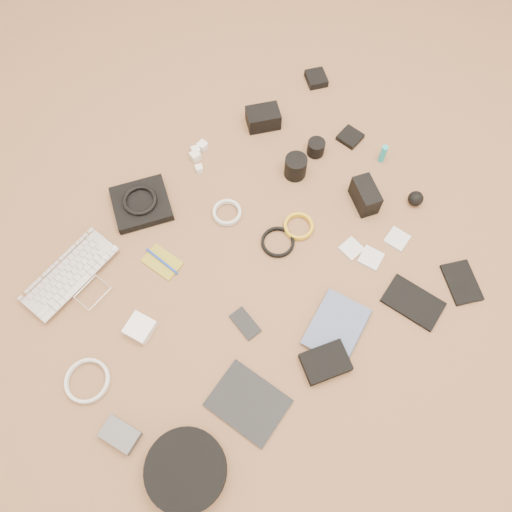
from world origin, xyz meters
TOP-DOWN VIEW (x-y plane):
  - laptop at (-0.50, 0.30)m, footprint 0.38×0.31m
  - headphone_pouch at (-0.18, 0.44)m, footprint 0.24×0.24m
  - headphones at (-0.18, 0.44)m, footprint 0.14×0.14m
  - charger_a at (0.10, 0.51)m, footprint 0.04×0.04m
  - charger_b at (0.09, 0.49)m, footprint 0.03×0.03m
  - charger_c at (0.13, 0.51)m, footprint 0.04×0.04m
  - charger_d at (0.07, 0.44)m, footprint 0.03×0.03m
  - dslr_camera at (0.39, 0.46)m, footprint 0.15×0.13m
  - lens_pouch at (0.69, 0.51)m, footprint 0.10×0.11m
  - notebook_olive at (-0.24, 0.21)m, footprint 0.11×0.14m
  - pen_blue at (-0.24, 0.21)m, footprint 0.04×0.14m
  - cable_white_a at (0.04, 0.23)m, footprint 0.12×0.12m
  - lens_a at (0.34, 0.21)m, footprint 0.10×0.10m
  - lens_b at (0.46, 0.24)m, footprint 0.08×0.08m
  - card_reader at (0.61, 0.21)m, footprint 0.09×0.09m
  - power_brick at (-0.43, 0.05)m, footprint 0.11×0.11m
  - cable_white_b at (-0.64, 0.01)m, footprint 0.17×0.17m
  - cable_black at (0.11, 0.03)m, footprint 0.13×0.13m
  - cable_yellow at (0.21, 0.03)m, footprint 0.14×0.14m
  - flash at (0.45, -0.03)m, footprint 0.10×0.14m
  - lens_cleaner at (0.63, 0.06)m, footprint 0.03×0.03m
  - battery_charger at (-0.64, -0.18)m, footprint 0.11×0.13m
  - tablet at (-0.29, -0.34)m, footprint 0.22×0.26m
  - phone at (-0.15, -0.14)m, footprint 0.06×0.10m
  - filter_case_left at (0.30, -0.14)m, footprint 0.07×0.07m
  - filter_case_mid at (0.33, -0.21)m, footprint 0.09×0.09m
  - filter_case_right at (0.45, -0.21)m, footprint 0.09×0.09m
  - air_blower at (0.60, -0.14)m, footprint 0.07×0.07m
  - headphone_case at (-0.54, -0.38)m, footprint 0.28×0.28m
  - drive_case at (-0.03, -0.39)m, footprint 0.16×0.14m
  - paperback at (0.10, -0.39)m, footprint 0.25×0.22m
  - notebook_black_a at (0.33, -0.41)m, footprint 0.16×0.21m
  - notebook_black_b at (0.50, -0.46)m, footprint 0.15×0.17m

SIDE VIEW (x-z plane):
  - notebook_olive at x=-0.24m, z-range 0.00..0.01m
  - phone at x=-0.15m, z-range 0.00..0.01m
  - filter_case_left at x=0.30m, z-range 0.00..0.01m
  - tablet at x=-0.29m, z-range 0.00..0.01m
  - filter_case_right at x=0.45m, z-range 0.00..0.01m
  - filter_case_mid at x=0.33m, z-range 0.00..0.01m
  - cable_black at x=0.11m, z-range 0.00..0.01m
  - cable_white_b at x=-0.64m, z-range 0.00..0.01m
  - cable_yellow at x=0.21m, z-range 0.00..0.01m
  - cable_white_a at x=0.04m, z-range 0.00..0.01m
  - notebook_black_b at x=0.50m, z-range 0.00..0.01m
  - notebook_black_a at x=0.33m, z-range 0.00..0.01m
  - card_reader at x=0.61m, z-range 0.00..0.02m
  - paperback at x=0.10m, z-range 0.00..0.02m
  - pen_blue at x=-0.24m, z-range 0.01..0.02m
  - charger_d at x=0.07m, z-range 0.00..0.02m
  - laptop at x=-0.50m, z-range 0.00..0.03m
  - charger_a at x=0.10m, z-range 0.00..0.03m
  - charger_c at x=0.13m, z-range 0.00..0.03m
  - battery_charger at x=-0.64m, z-range 0.00..0.03m
  - charger_b at x=0.09m, z-range 0.00..0.03m
  - lens_pouch at x=0.69m, z-range 0.00..0.03m
  - headphone_pouch at x=-0.18m, z-range 0.00..0.03m
  - power_brick at x=-0.43m, z-range 0.00..0.03m
  - drive_case at x=-0.03m, z-range 0.00..0.03m
  - air_blower at x=0.60m, z-range 0.00..0.05m
  - lens_b at x=0.46m, z-range 0.00..0.06m
  - headphone_case at x=-0.54m, z-range 0.00..0.06m
  - dslr_camera at x=0.39m, z-range 0.00..0.07m
  - lens_cleaner at x=0.63m, z-range 0.00..0.08m
  - headphones at x=-0.18m, z-range 0.03..0.05m
  - lens_a at x=0.34m, z-range 0.00..0.09m
  - flash at x=0.45m, z-range 0.00..0.09m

